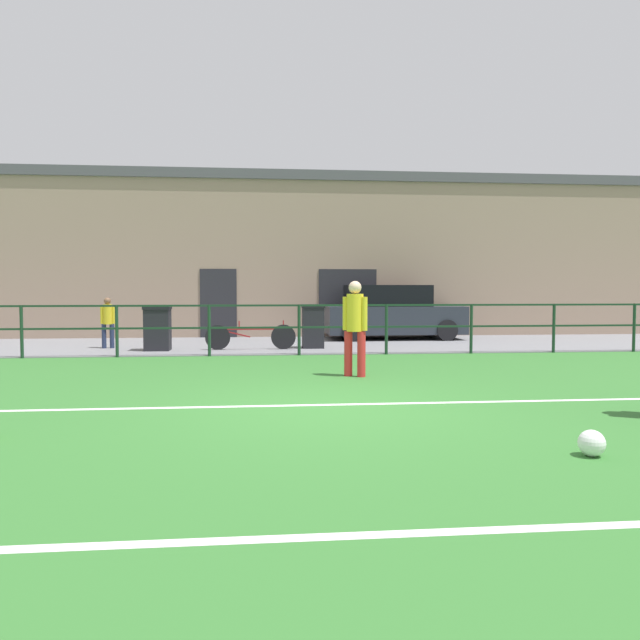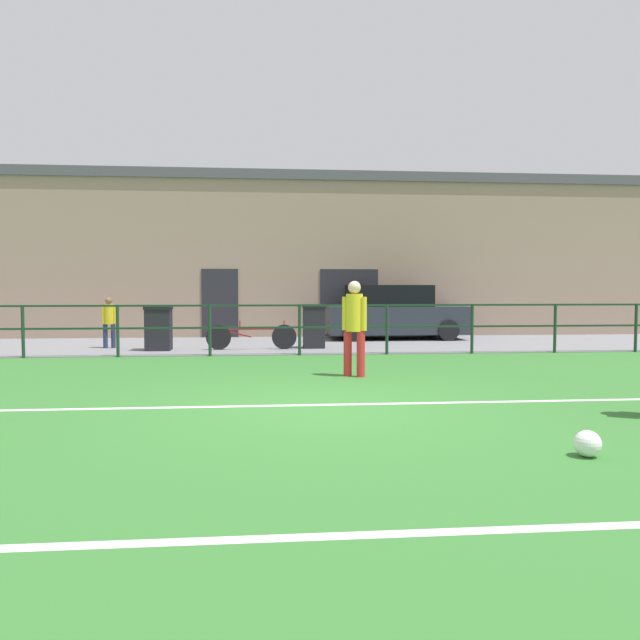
% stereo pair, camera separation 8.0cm
% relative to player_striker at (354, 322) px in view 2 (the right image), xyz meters
% --- Properties ---
extents(ground, '(60.00, 44.00, 0.04)m').
position_rel_player_striker_xyz_m(ground, '(-0.75, -2.65, -0.95)').
color(ground, '#33702D').
extents(field_line_touchline, '(36.00, 0.11, 0.00)m').
position_rel_player_striker_xyz_m(field_line_touchline, '(-0.75, -2.48, -0.93)').
color(field_line_touchline, white).
rests_on(field_line_touchline, ground).
extents(field_line_hash, '(36.00, 0.11, 0.00)m').
position_rel_player_striker_xyz_m(field_line_hash, '(-0.75, -6.60, -0.93)').
color(field_line_hash, white).
rests_on(field_line_hash, ground).
extents(pavement_strip, '(48.00, 5.00, 0.02)m').
position_rel_player_striker_xyz_m(pavement_strip, '(-0.75, 5.85, -0.92)').
color(pavement_strip, slate).
rests_on(pavement_strip, ground).
extents(perimeter_fence, '(36.07, 0.07, 1.15)m').
position_rel_player_striker_xyz_m(perimeter_fence, '(-0.75, 3.35, -0.18)').
color(perimeter_fence, '#193823').
rests_on(perimeter_fence, ground).
extents(clubhouse_facade, '(28.00, 2.56, 5.12)m').
position_rel_player_striker_xyz_m(clubhouse_facade, '(-0.75, 9.55, 1.64)').
color(clubhouse_facade, gray).
rests_on(clubhouse_facade, ground).
extents(player_striker, '(0.40, 0.29, 1.64)m').
position_rel_player_striker_xyz_m(player_striker, '(0.00, 0.00, 0.00)').
color(player_striker, red).
rests_on(player_striker, ground).
extents(soccer_ball_spare, '(0.24, 0.24, 0.24)m').
position_rel_player_striker_xyz_m(soccer_ball_spare, '(1.36, -5.08, -0.81)').
color(soccer_ball_spare, white).
rests_on(soccer_ball_spare, ground).
extents(spectator_child, '(0.34, 0.22, 1.26)m').
position_rel_player_striker_xyz_m(spectator_child, '(-5.40, 5.22, -0.19)').
color(spectator_child, '#232D4C').
rests_on(spectator_child, pavement_strip).
extents(parked_car_red, '(4.00, 1.83, 1.59)m').
position_rel_player_striker_xyz_m(parked_car_red, '(2.25, 7.32, -0.16)').
color(parked_car_red, '#282D38').
rests_on(parked_car_red, pavement_strip).
extents(bicycle_parked_0, '(2.20, 0.04, 0.71)m').
position_rel_player_striker_xyz_m(bicycle_parked_0, '(-1.86, 4.55, -0.59)').
color(bicycle_parked_0, black).
rests_on(bicycle_parked_0, pavement_strip).
extents(trash_bin_0, '(0.62, 0.53, 1.06)m').
position_rel_player_striker_xyz_m(trash_bin_0, '(-4.08, 4.56, -0.37)').
color(trash_bin_0, black).
rests_on(trash_bin_0, pavement_strip).
extents(trash_bin_1, '(0.56, 0.47, 1.09)m').
position_rel_player_striker_xyz_m(trash_bin_1, '(-0.31, 4.78, -0.36)').
color(trash_bin_1, black).
rests_on(trash_bin_1, pavement_strip).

